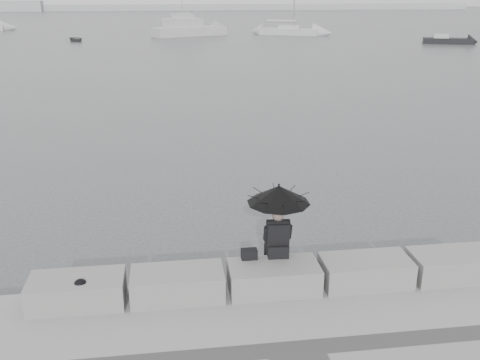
{
  "coord_description": "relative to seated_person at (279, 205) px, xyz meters",
  "views": [
    {
      "loc": [
        -1.72,
        -8.65,
        5.58
      ],
      "look_at": [
        -0.14,
        3.0,
        1.38
      ],
      "focal_mm": 40.0,
      "sensor_mm": 36.0,
      "label": 1
    }
  ],
  "objects": [
    {
      "name": "ground",
      "position": [
        -0.13,
        0.09,
        -2.0
      ],
      "size": [
        360.0,
        360.0,
        0.0
      ],
      "primitive_type": "plane",
      "color": "#414346",
      "rests_on": "ground"
    },
    {
      "name": "stone_block_far_left",
      "position": [
        -3.53,
        -0.36,
        -1.25
      ],
      "size": [
        1.6,
        0.8,
        0.5
      ],
      "primitive_type": "cube",
      "color": "gray",
      "rests_on": "promenade"
    },
    {
      "name": "stone_block_left",
      "position": [
        -1.83,
        -0.36,
        -1.25
      ],
      "size": [
        1.6,
        0.8,
        0.5
      ],
      "primitive_type": "cube",
      "color": "gray",
      "rests_on": "promenade"
    },
    {
      "name": "stone_block_centre",
      "position": [
        -0.13,
        -0.36,
        -1.25
      ],
      "size": [
        1.6,
        0.8,
        0.5
      ],
      "primitive_type": "cube",
      "color": "gray",
      "rests_on": "promenade"
    },
    {
      "name": "stone_block_right",
      "position": [
        1.57,
        -0.36,
        -1.25
      ],
      "size": [
        1.6,
        0.8,
        0.5
      ],
      "primitive_type": "cube",
      "color": "gray",
      "rests_on": "promenade"
    },
    {
      "name": "stone_block_far_right",
      "position": [
        3.27,
        -0.36,
        -1.25
      ],
      "size": [
        1.6,
        0.8,
        0.5
      ],
      "primitive_type": "cube",
      "color": "gray",
      "rests_on": "promenade"
    },
    {
      "name": "seated_person",
      "position": [
        0.0,
        0.0,
        0.0
      ],
      "size": [
        1.13,
        1.13,
        1.39
      ],
      "rotation": [
        0.0,
        0.0,
        -0.06
      ],
      "color": "black",
      "rests_on": "stone_block_centre"
    },
    {
      "name": "bag",
      "position": [
        -0.53,
        -0.06,
        -0.9
      ],
      "size": [
        0.29,
        0.17,
        0.19
      ],
      "primitive_type": "cube",
      "color": "black",
      "rests_on": "stone_block_centre"
    },
    {
      "name": "mooring_bollard",
      "position": [
        -3.43,
        -0.51,
        -1.26
      ],
      "size": [
        0.36,
        0.36,
        0.56
      ],
      "color": "black",
      "rests_on": "promenade"
    },
    {
      "name": "distant_landmass",
      "position": [
        -8.27,
        154.6,
        -1.1
      ],
      "size": [
        180.0,
        8.0,
        2.8
      ],
      "color": "#ABAEB0",
      "rests_on": "ground"
    },
    {
      "name": "sailboat_right",
      "position": [
        14.41,
        62.69,
        -1.47
      ],
      "size": [
        8.07,
        5.76,
        12.9
      ],
      "rotation": [
        0.0,
        0.0,
        -0.48
      ],
      "color": "silver",
      "rests_on": "ground"
    },
    {
      "name": "motor_cruiser",
      "position": [
        1.28,
        62.71,
        -1.1
      ],
      "size": [
        9.87,
        6.52,
        4.5
      ],
      "rotation": [
        0.0,
        0.0,
        0.43
      ],
      "color": "silver",
      "rests_on": "ground"
    },
    {
      "name": "small_motorboat",
      "position": [
        28.88,
        48.14,
        -1.68
      ],
      "size": [
        5.4,
        3.38,
        1.1
      ],
      "rotation": [
        0.0,
        0.0,
        -0.37
      ],
      "color": "black",
      "rests_on": "ground"
    },
    {
      "name": "dinghy",
      "position": [
        -12.07,
        56.7,
        -1.75
      ],
      "size": [
        3.13,
        2.4,
        0.49
      ],
      "primitive_type": "imported",
      "rotation": [
        0.0,
        0.0,
        0.47
      ],
      "color": "slate",
      "rests_on": "ground"
    }
  ]
}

